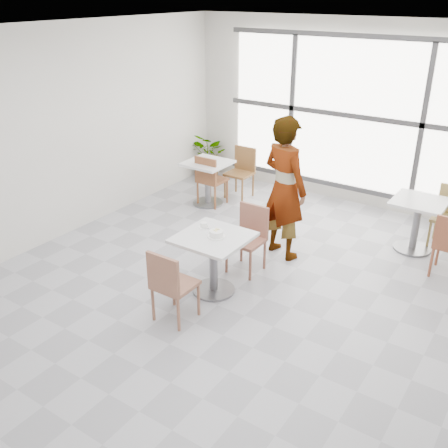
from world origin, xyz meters
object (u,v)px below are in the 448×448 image
Objects in this scene: coffee_cup at (204,225)px; plant_left at (210,155)px; bg_chair_left_far at (242,169)px; chair_far at (249,234)px; bg_table_left at (208,177)px; person at (285,188)px; bg_table_right at (417,218)px; main_table at (213,253)px; bg_chair_left_near at (209,178)px; chair_near at (170,282)px; oatmeal_bowl at (216,234)px.

plant_left is at bearing 124.52° from coffee_cup.
chair_far is at bearing -55.50° from bg_chair_left_far.
chair_far is 1.16× the size of bg_table_left.
chair_far is at bearing 92.10° from person.
chair_far is at bearing -133.25° from bg_table_right.
bg_table_left is 0.86× the size of bg_chair_left_far.
bg_chair_left_far is at bearing 116.27° from main_table.
person is (0.17, 0.60, 0.47)m from chair_far.
bg_table_left is at bearing 139.43° from chair_far.
bg_chair_left_near is (-1.84, 0.85, -0.47)m from person.
chair_near and chair_far have the same top height.
bg_table_right is (1.73, 3.25, -0.01)m from chair_near.
bg_chair_left_far is at bearing -25.77° from person.
oatmeal_bowl is at bearing -53.42° from plant_left.
bg_chair_left_far is (-3.13, 0.39, 0.01)m from bg_table_right.
oatmeal_bowl is at bearing 3.84° from main_table.
coffee_cup is at bearing -55.48° from plant_left.
main_table is 0.92× the size of bg_chair_left_near.
plant_left is at bearing 123.88° from bg_table_left.
main_table is 4.22m from plant_left.
bg_chair_left_far is (-1.42, 2.88, -0.02)m from main_table.
plant_left is at bearing 133.50° from chair_far.
chair_near is at bearing -95.25° from oatmeal_bowl.
chair_far is 1.00× the size of bg_chair_left_near.
coffee_cup is at bearing 86.99° from person.
oatmeal_bowl reaches higher than main_table.
bg_table_left is (-1.46, 2.10, -0.29)m from coffee_cup.
person is 2.08m from bg_chair_left_near.
bg_table_right is 0.86× the size of bg_chair_left_near.
bg_chair_left_far is 1.19m from plant_left.
bg_chair_left_far is (-1.64, 1.55, -0.47)m from person.
chair_near is at bearing 118.33° from bg_chair_left_near.
main_table is 1.07× the size of bg_table_left.
person is at bearing 74.58° from chair_far.
person reaches higher than coffee_cup.
bg_chair_left_near reaches higher than main_table.
person reaches higher than bg_table_right.
bg_table_left is (-1.66, 2.99, -0.01)m from chair_near.
chair_far is at bearing 88.98° from oatmeal_bowl.
chair_near is 1.16× the size of bg_table_left.
person is at bearing 80.57° from main_table.
person is (0.22, 1.33, 0.45)m from main_table.
chair_near reaches higher than bg_table_right.
main_table is 0.37m from coffee_cup.
main_table is 0.92× the size of chair_far.
bg_chair_left_near is at bearing -61.67° from chair_near.
bg_chair_left_far is 1.01× the size of plant_left.
coffee_cup reaches higher than bg_table_left.
oatmeal_bowl reaches higher than bg_table_left.
person reaches higher than chair_far.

